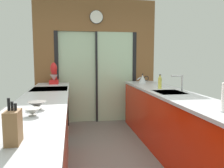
# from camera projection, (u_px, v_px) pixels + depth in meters

# --- Properties ---
(ground_plane) EXTENTS (5.04, 7.60, 0.02)m
(ground_plane) POSITION_uv_depth(u_px,v_px,m) (110.00, 155.00, 3.34)
(ground_plane) COLOR slate
(back_wall_unit) EXTENTS (2.64, 0.12, 2.70)m
(back_wall_unit) POSITION_uv_depth(u_px,v_px,m) (96.00, 54.00, 4.93)
(back_wall_unit) COLOR brown
(back_wall_unit) RESTS_ON ground_plane
(left_counter_run) EXTENTS (0.62, 3.80, 0.92)m
(left_counter_run) POSITION_uv_depth(u_px,v_px,m) (42.00, 139.00, 2.67)
(left_counter_run) COLOR red
(left_counter_run) RESTS_ON ground_plane
(right_counter_run) EXTENTS (0.62, 3.80, 0.92)m
(right_counter_run) POSITION_uv_depth(u_px,v_px,m) (177.00, 126.00, 3.16)
(right_counter_run) COLOR red
(right_counter_run) RESTS_ON ground_plane
(sink_faucet) EXTENTS (0.19, 0.02, 0.25)m
(sink_faucet) POSITION_uv_depth(u_px,v_px,m) (180.00, 81.00, 3.35)
(sink_faucet) COLOR #B7BABC
(sink_faucet) RESTS_ON right_counter_run
(oven_range) EXTENTS (0.60, 0.60, 0.92)m
(oven_range) POSITION_uv_depth(u_px,v_px,m) (51.00, 116.00, 3.76)
(oven_range) COLOR #B7BABC
(oven_range) RESTS_ON ground_plane
(mixing_bowl_near) EXTENTS (0.15, 0.15, 0.07)m
(mixing_bowl_near) POSITION_uv_depth(u_px,v_px,m) (33.00, 112.00, 1.95)
(mixing_bowl_near) COLOR gray
(mixing_bowl_near) RESTS_ON left_counter_run
(mixing_bowl_far) EXTENTS (0.18, 0.18, 0.07)m
(mixing_bowl_far) POSITION_uv_depth(u_px,v_px,m) (37.00, 105.00, 2.22)
(mixing_bowl_far) COLOR #514C47
(mixing_bowl_far) RESTS_ON left_counter_run
(knife_block) EXTENTS (0.08, 0.14, 0.27)m
(knife_block) POSITION_uv_depth(u_px,v_px,m) (13.00, 127.00, 1.31)
(knife_block) COLOR brown
(knife_block) RESTS_ON left_counter_run
(stand_mixer) EXTENTS (0.17, 0.27, 0.42)m
(stand_mixer) POSITION_uv_depth(u_px,v_px,m) (54.00, 76.00, 4.41)
(stand_mixer) COLOR red
(stand_mixer) RESTS_ON left_counter_run
(kettle) EXTENTS (0.25, 0.17, 0.19)m
(kettle) POSITION_uv_depth(u_px,v_px,m) (143.00, 79.00, 4.60)
(kettle) COLOR #B7BABC
(kettle) RESTS_ON right_counter_run
(soap_bottle_far) EXTENTS (0.06, 0.06, 0.23)m
(soap_bottle_far) POSITION_uv_depth(u_px,v_px,m) (160.00, 83.00, 3.70)
(soap_bottle_far) COLOR #D1CC4C
(soap_bottle_far) RESTS_ON right_counter_run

